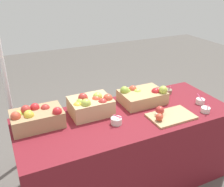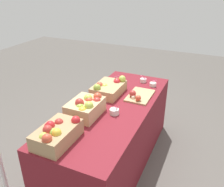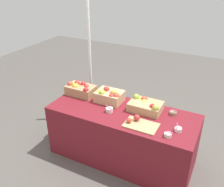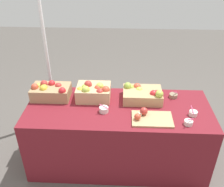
{
  "view_description": "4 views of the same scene",
  "coord_description": "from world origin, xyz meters",
  "px_view_note": "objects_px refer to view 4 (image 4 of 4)",
  "views": [
    {
      "loc": [
        -0.95,
        -1.71,
        1.86
      ],
      "look_at": [
        -0.14,
        0.02,
        0.97
      ],
      "focal_mm": 41.36,
      "sensor_mm": 36.0,
      "label": 1
    },
    {
      "loc": [
        -1.98,
        -0.89,
        1.93
      ],
      "look_at": [
        -0.03,
        -0.01,
        0.9
      ],
      "focal_mm": 38.3,
      "sensor_mm": 36.0,
      "label": 2
    },
    {
      "loc": [
        1.1,
        -2.45,
        2.39
      ],
      "look_at": [
        -0.18,
        0.05,
        0.93
      ],
      "focal_mm": 39.62,
      "sensor_mm": 36.0,
      "label": 3
    },
    {
      "loc": [
        0.04,
        -2.14,
        2.23
      ],
      "look_at": [
        -0.07,
        -0.01,
        0.91
      ],
      "focal_mm": 40.79,
      "sensor_mm": 36.0,
      "label": 4
    }
  ],
  "objects_px": {
    "sample_bowl_far": "(193,113)",
    "sample_bowl_extra": "(173,95)",
    "sample_bowl_near": "(189,122)",
    "tent_pole": "(46,52)",
    "apple_crate_middle": "(94,91)",
    "sample_bowl_mid": "(104,109)",
    "apple_crate_left": "(50,91)",
    "cutting_board_front": "(149,117)",
    "apple_crate_right": "(142,94)"
  },
  "relations": [
    {
      "from": "apple_crate_right",
      "to": "tent_pole",
      "type": "xyz_separation_m",
      "value": [
        -1.15,
        0.53,
        0.24
      ]
    },
    {
      "from": "apple_crate_left",
      "to": "apple_crate_middle",
      "type": "distance_m",
      "value": 0.47
    },
    {
      "from": "sample_bowl_extra",
      "to": "tent_pole",
      "type": "bearing_deg",
      "value": 162.36
    },
    {
      "from": "sample_bowl_near",
      "to": "sample_bowl_mid",
      "type": "xyz_separation_m",
      "value": [
        -0.8,
        0.16,
        0.0
      ]
    },
    {
      "from": "apple_crate_right",
      "to": "sample_bowl_mid",
      "type": "relative_size",
      "value": 3.79
    },
    {
      "from": "sample_bowl_near",
      "to": "sample_bowl_mid",
      "type": "relative_size",
      "value": 0.9
    },
    {
      "from": "apple_crate_left",
      "to": "sample_bowl_near",
      "type": "xyz_separation_m",
      "value": [
        1.39,
        -0.41,
        -0.06
      ]
    },
    {
      "from": "sample_bowl_mid",
      "to": "tent_pole",
      "type": "height_order",
      "value": "tent_pole"
    },
    {
      "from": "apple_crate_middle",
      "to": "sample_bowl_mid",
      "type": "distance_m",
      "value": 0.28
    },
    {
      "from": "apple_crate_right",
      "to": "tent_pole",
      "type": "bearing_deg",
      "value": 155.13
    },
    {
      "from": "cutting_board_front",
      "to": "tent_pole",
      "type": "bearing_deg",
      "value": 143.66
    },
    {
      "from": "sample_bowl_mid",
      "to": "cutting_board_front",
      "type": "bearing_deg",
      "value": -12.64
    },
    {
      "from": "apple_crate_middle",
      "to": "sample_bowl_mid",
      "type": "height_order",
      "value": "apple_crate_middle"
    },
    {
      "from": "cutting_board_front",
      "to": "sample_bowl_extra",
      "type": "relative_size",
      "value": 3.93
    },
    {
      "from": "apple_crate_middle",
      "to": "sample_bowl_mid",
      "type": "relative_size",
      "value": 3.3
    },
    {
      "from": "sample_bowl_near",
      "to": "tent_pole",
      "type": "bearing_deg",
      "value": 148.76
    },
    {
      "from": "apple_crate_left",
      "to": "sample_bowl_far",
      "type": "xyz_separation_m",
      "value": [
        1.47,
        -0.26,
        -0.06
      ]
    },
    {
      "from": "cutting_board_front",
      "to": "sample_bowl_near",
      "type": "height_order",
      "value": "sample_bowl_near"
    },
    {
      "from": "apple_crate_middle",
      "to": "apple_crate_right",
      "type": "bearing_deg",
      "value": 1.21
    },
    {
      "from": "apple_crate_left",
      "to": "sample_bowl_near",
      "type": "height_order",
      "value": "apple_crate_left"
    },
    {
      "from": "apple_crate_left",
      "to": "apple_crate_middle",
      "type": "bearing_deg",
      "value": -0.52
    },
    {
      "from": "sample_bowl_far",
      "to": "sample_bowl_mid",
      "type": "bearing_deg",
      "value": 178.92
    },
    {
      "from": "apple_crate_right",
      "to": "cutting_board_front",
      "type": "relative_size",
      "value": 1.05
    },
    {
      "from": "apple_crate_left",
      "to": "apple_crate_middle",
      "type": "height_order",
      "value": "apple_crate_middle"
    },
    {
      "from": "apple_crate_left",
      "to": "cutting_board_front",
      "type": "bearing_deg",
      "value": -18.26
    },
    {
      "from": "apple_crate_middle",
      "to": "tent_pole",
      "type": "bearing_deg",
      "value": 139.29
    },
    {
      "from": "apple_crate_left",
      "to": "apple_crate_middle",
      "type": "relative_size",
      "value": 1.13
    },
    {
      "from": "sample_bowl_far",
      "to": "tent_pole",
      "type": "xyz_separation_m",
      "value": [
        -1.63,
        0.8,
        0.28
      ]
    },
    {
      "from": "sample_bowl_near",
      "to": "sample_bowl_extra",
      "type": "distance_m",
      "value": 0.47
    },
    {
      "from": "apple_crate_right",
      "to": "sample_bowl_far",
      "type": "distance_m",
      "value": 0.55
    },
    {
      "from": "sample_bowl_far",
      "to": "sample_bowl_extra",
      "type": "bearing_deg",
      "value": 113.3
    },
    {
      "from": "apple_crate_right",
      "to": "sample_bowl_extra",
      "type": "bearing_deg",
      "value": 9.54
    },
    {
      "from": "sample_bowl_mid",
      "to": "sample_bowl_extra",
      "type": "bearing_deg",
      "value": 22.61
    },
    {
      "from": "sample_bowl_far",
      "to": "apple_crate_left",
      "type": "bearing_deg",
      "value": 170.01
    },
    {
      "from": "sample_bowl_mid",
      "to": "sample_bowl_far",
      "type": "relative_size",
      "value": 1.07
    },
    {
      "from": "apple_crate_left",
      "to": "sample_bowl_mid",
      "type": "distance_m",
      "value": 0.64
    },
    {
      "from": "sample_bowl_extra",
      "to": "tent_pole",
      "type": "height_order",
      "value": "tent_pole"
    },
    {
      "from": "apple_crate_middle",
      "to": "tent_pole",
      "type": "distance_m",
      "value": 0.86
    },
    {
      "from": "sample_bowl_near",
      "to": "tent_pole",
      "type": "xyz_separation_m",
      "value": [
        -1.55,
        0.94,
        0.28
      ]
    },
    {
      "from": "tent_pole",
      "to": "sample_bowl_mid",
      "type": "bearing_deg",
      "value": -45.97
    },
    {
      "from": "apple_crate_middle",
      "to": "tent_pole",
      "type": "height_order",
      "value": "tent_pole"
    },
    {
      "from": "sample_bowl_mid",
      "to": "sample_bowl_far",
      "type": "xyz_separation_m",
      "value": [
        0.87,
        -0.02,
        -0.0
      ]
    },
    {
      "from": "apple_crate_right",
      "to": "sample_bowl_near",
      "type": "height_order",
      "value": "apple_crate_right"
    },
    {
      "from": "cutting_board_front",
      "to": "sample_bowl_extra",
      "type": "bearing_deg",
      "value": 53.94
    },
    {
      "from": "apple_crate_middle",
      "to": "sample_bowl_mid",
      "type": "xyz_separation_m",
      "value": [
        0.12,
        -0.24,
        -0.06
      ]
    },
    {
      "from": "cutting_board_front",
      "to": "apple_crate_middle",
      "type": "bearing_deg",
      "value": 149.2
    },
    {
      "from": "apple_crate_right",
      "to": "sample_bowl_mid",
      "type": "xyz_separation_m",
      "value": [
        -0.39,
        -0.25,
        -0.04
      ]
    },
    {
      "from": "apple_crate_left",
      "to": "sample_bowl_far",
      "type": "distance_m",
      "value": 1.49
    },
    {
      "from": "sample_bowl_extra",
      "to": "cutting_board_front",
      "type": "bearing_deg",
      "value": -126.06
    },
    {
      "from": "apple_crate_middle",
      "to": "sample_bowl_near",
      "type": "relative_size",
      "value": 3.67
    }
  ]
}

